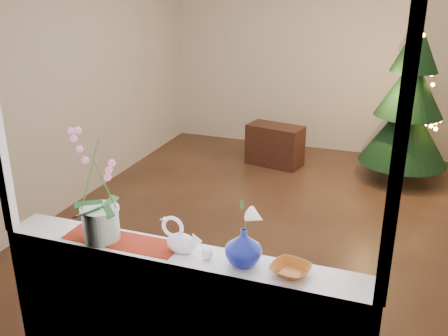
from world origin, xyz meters
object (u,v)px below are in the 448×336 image
at_px(swan, 181,236).
at_px(side_table, 275,145).
at_px(orchid_pot, 97,187).
at_px(amber_dish, 290,270).
at_px(xmas_tree, 409,103).
at_px(paperweight, 207,254).
at_px(blue_vase, 243,244).

bearing_deg(swan, side_table, 79.66).
relative_size(orchid_pot, swan, 2.83).
height_order(orchid_pot, amber_dish, orchid_pot).
height_order(orchid_pot, swan, orchid_pot).
relative_size(xmas_tree, side_table, 2.67).
relative_size(amber_dish, xmas_tree, 0.09).
bearing_deg(orchid_pot, paperweight, 0.47).
bearing_deg(orchid_pot, amber_dish, 0.87).
relative_size(paperweight, amber_dish, 0.38).
distance_m(amber_dish, xmas_tree, 4.05).
bearing_deg(swan, orchid_pot, 165.89).
height_order(orchid_pot, blue_vase, orchid_pot).
distance_m(swan, blue_vase, 0.36).
bearing_deg(swan, amber_dish, -17.85).
relative_size(swan, paperweight, 3.58).
bearing_deg(side_table, orchid_pot, -78.35).
bearing_deg(xmas_tree, amber_dish, -97.34).
distance_m(blue_vase, xmas_tree, 4.09).
bearing_deg(blue_vase, side_table, 101.84).
height_order(blue_vase, xmas_tree, xmas_tree).
distance_m(swan, side_table, 4.06).
height_order(orchid_pot, side_table, orchid_pot).
bearing_deg(paperweight, amber_dish, 1.45).
bearing_deg(xmas_tree, blue_vase, -100.97).
bearing_deg(amber_dish, blue_vase, 178.45).
bearing_deg(blue_vase, amber_dish, -1.55).
bearing_deg(xmas_tree, side_table, -178.17).
xyz_separation_m(swan, paperweight, (0.16, -0.02, -0.07)).
distance_m(paperweight, amber_dish, 0.46).
xyz_separation_m(blue_vase, xmas_tree, (0.78, 4.01, -0.08)).
bearing_deg(orchid_pot, swan, 2.95).
xyz_separation_m(blue_vase, side_table, (-0.83, 3.96, -0.77)).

